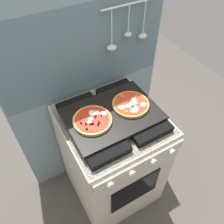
% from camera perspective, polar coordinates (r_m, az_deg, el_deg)
% --- Properties ---
extents(ground_plane, '(4.00, 4.00, 0.00)m').
position_cam_1_polar(ground_plane, '(2.12, 0.00, -17.42)').
color(ground_plane, '#4C4742').
extents(kitchen_backsplash, '(1.10, 0.09, 1.55)m').
position_cam_1_polar(kitchen_backsplash, '(1.66, -5.71, 4.05)').
color(kitchen_backsplash, '#7A939E').
rests_on(kitchen_backsplash, ground_plane).
extents(stove, '(0.60, 0.64, 0.90)m').
position_cam_1_polar(stove, '(1.72, 0.03, -10.94)').
color(stove, beige).
rests_on(stove, ground_plane).
extents(baking_tray, '(0.54, 0.38, 0.02)m').
position_cam_1_polar(baking_tray, '(1.36, 0.00, -0.52)').
color(baking_tray, black).
rests_on(baking_tray, stove).
extents(pizza_left, '(0.22, 0.22, 0.03)m').
position_cam_1_polar(pizza_left, '(1.31, -4.80, -1.93)').
color(pizza_left, tan).
rests_on(pizza_left, baking_tray).
extents(pizza_right, '(0.22, 0.22, 0.03)m').
position_cam_1_polar(pizza_right, '(1.39, 4.69, 1.87)').
color(pizza_right, '#C18947').
rests_on(pizza_right, baking_tray).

